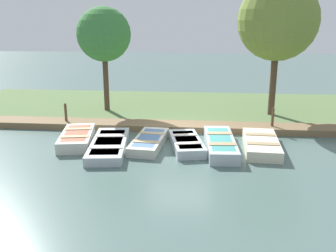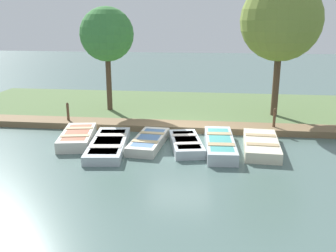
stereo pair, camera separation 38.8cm
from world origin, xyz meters
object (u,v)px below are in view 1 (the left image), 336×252
Objects in this scene: rowboat_3 at (186,143)px; rowboat_5 at (261,144)px; rowboat_1 at (109,145)px; rowboat_4 at (220,144)px; park_tree_left at (278,21)px; park_tree_far_left at (104,35)px; mooring_post_near at (66,115)px; mooring_post_far at (272,120)px; rowboat_0 at (77,138)px; rowboat_2 at (149,141)px.

rowboat_5 is at bearing 80.43° from rowboat_3.
rowboat_4 is (-0.37, 4.06, 0.05)m from rowboat_1.
rowboat_4 is at bearing -28.67° from park_tree_left.
rowboat_5 is (-0.10, 2.73, 0.02)m from rowboat_3.
rowboat_3 is 0.82× the size of rowboat_4.
park_tree_far_left is (-5.27, -1.39, 3.71)m from rowboat_1.
mooring_post_far is at bearing 90.00° from mooring_post_near.
park_tree_left reaches higher than mooring_post_near.
mooring_post_near is at bearing -102.40° from rowboat_5.
rowboat_0 is 2.51m from mooring_post_near.
rowboat_4 is 0.65× the size of park_tree_far_left.
rowboat_2 is 1.04× the size of rowboat_3.
mooring_post_near and mooring_post_far have the same top height.
rowboat_3 is at bearing 41.14° from park_tree_far_left.
rowboat_1 is 1.51m from rowboat_2.
rowboat_1 is 1.07× the size of rowboat_4.
rowboat_1 is at bearing -92.72° from rowboat_3.
rowboat_5 is 2.38m from mooring_post_far.
park_tree_far_left reaches higher than rowboat_0.
rowboat_4 reaches higher than rowboat_0.
rowboat_4 is 3.18× the size of mooring_post_near.
rowboat_3 is at bearing -96.47° from rowboat_4.
rowboat_1 is 1.26× the size of rowboat_2.
rowboat_5 is (-0.02, 4.15, 0.03)m from rowboat_2.
rowboat_0 is 5.93m from park_tree_far_left.
rowboat_3 reaches higher than rowboat_2.
rowboat_2 is 1.41m from rowboat_3.
mooring_post_far is at bearing -8.17° from park_tree_left.
rowboat_4 is at bearing 76.98° from rowboat_0.
rowboat_4 is 7.10m from mooring_post_near.
mooring_post_near is (-2.25, -4.02, 0.36)m from rowboat_2.
park_tree_left is (-2.34, 9.27, 3.99)m from mooring_post_near.
rowboat_2 is at bearing -86.88° from rowboat_5.
park_tree_left is (-4.57, 1.10, 4.33)m from rowboat_5.
mooring_post_near is 8.93m from mooring_post_far.
park_tree_far_left is at bearing -144.57° from rowboat_2.
park_tree_left is at bearing 128.91° from rowboat_3.
rowboat_1 is at bearing -87.86° from rowboat_4.
mooring_post_near reaches higher than rowboat_0.
park_tree_left is at bearing 120.73° from rowboat_1.
rowboat_3 is 7.45m from park_tree_left.
mooring_post_far is at bearing 163.91° from rowboat_5.
rowboat_4 is at bearing -43.21° from mooring_post_far.
park_tree_far_left is (-4.74, -2.80, 3.70)m from rowboat_2.
park_tree_far_left reaches higher than mooring_post_near.
rowboat_5 is 9.17m from park_tree_far_left.
rowboat_3 is at bearing 77.27° from rowboat_0.
park_tree_far_left is (-2.49, 1.21, 3.34)m from mooring_post_near.
park_tree_far_left is at bearing 153.99° from mooring_post_near.
rowboat_5 is at bearing 78.94° from rowboat_0.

